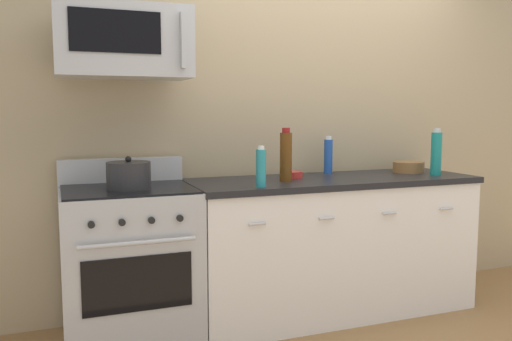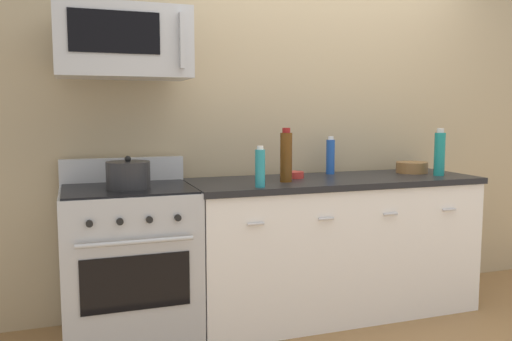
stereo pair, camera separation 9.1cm
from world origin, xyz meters
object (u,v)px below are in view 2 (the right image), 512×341
(stockpot, at_px, (128,175))
(bottle_wine_amber, at_px, (286,156))
(bowl_red_small, at_px, (294,175))
(bottle_soda_blue, at_px, (330,156))
(microwave, at_px, (123,43))
(bottle_sparkling_teal, at_px, (440,153))
(range_oven, at_px, (130,263))
(bottle_dish_soap, at_px, (260,168))
(bowl_wooden_salad, at_px, (412,167))

(stockpot, bearing_deg, bottle_wine_amber, -1.18)
(bowl_red_small, bearing_deg, bottle_soda_blue, 20.22)
(microwave, xyz_separation_m, bottle_sparkling_teal, (2.09, -0.16, -0.68))
(microwave, distance_m, bottle_soda_blue, 1.60)
(bottle_wine_amber, bearing_deg, range_oven, 175.66)
(bottle_dish_soap, distance_m, stockpot, 0.76)
(range_oven, distance_m, bottle_wine_amber, 1.15)
(bottle_wine_amber, relative_size, stockpot, 1.37)
(bowl_wooden_salad, bearing_deg, bottle_dish_soap, -165.74)
(bottle_dish_soap, relative_size, bowl_red_small, 1.81)
(bottle_soda_blue, bearing_deg, bottle_sparkling_teal, -26.06)
(microwave, bearing_deg, bottle_wine_amber, -6.97)
(bottle_sparkling_teal, relative_size, bottle_wine_amber, 0.96)
(bottle_sparkling_teal, bearing_deg, bottle_soda_blue, 153.94)
(microwave, distance_m, bottle_sparkling_teal, 2.20)
(bottle_soda_blue, distance_m, bowl_wooden_salad, 0.61)
(bottle_sparkling_teal, relative_size, bowl_red_small, 2.43)
(microwave, xyz_separation_m, stockpot, (-0.00, -0.10, -0.75))
(bowl_wooden_salad, bearing_deg, range_oven, -177.55)
(bottle_dish_soap, bearing_deg, range_oven, 161.93)
(bowl_wooden_salad, bearing_deg, stockpot, -176.04)
(bowl_wooden_salad, distance_m, stockpot, 2.02)
(microwave, distance_m, bowl_red_small, 1.36)
(stockpot, bearing_deg, bowl_red_small, 7.58)
(bowl_red_small, bearing_deg, bottle_sparkling_teal, -11.56)
(bottle_dish_soap, bearing_deg, bowl_wooden_salad, 14.26)
(microwave, height_order, bottle_sparkling_teal, microwave)
(range_oven, relative_size, bottle_wine_amber, 3.16)
(bottle_sparkling_teal, bearing_deg, bottle_dish_soap, -174.68)
(bowl_wooden_salad, xyz_separation_m, stockpot, (-2.01, -0.14, 0.04))
(bottle_sparkling_teal, xyz_separation_m, bottle_soda_blue, (-0.67, 0.33, -0.03))
(bottle_dish_soap, distance_m, bottle_wine_amber, 0.29)
(microwave, height_order, bottle_soda_blue, microwave)
(range_oven, bearing_deg, stockpot, -90.00)
(bottle_soda_blue, xyz_separation_m, stockpot, (-1.42, -0.27, -0.05))
(range_oven, distance_m, microwave, 1.28)
(bottle_sparkling_teal, height_order, bottle_soda_blue, bottle_sparkling_teal)
(range_oven, xyz_separation_m, bottle_dish_soap, (0.73, -0.24, 0.57))
(range_oven, relative_size, bottle_soda_blue, 4.01)
(range_oven, xyz_separation_m, bowl_red_small, (1.09, 0.09, 0.47))
(bowl_red_small, bearing_deg, bottle_wine_amber, -127.17)
(bottle_sparkling_teal, height_order, bowl_wooden_salad, bottle_sparkling_teal)
(bowl_red_small, bearing_deg, microwave, -177.53)
(range_oven, height_order, bottle_wine_amber, bottle_wine_amber)
(microwave, relative_size, bottle_soda_blue, 2.79)
(bottle_sparkling_teal, height_order, stockpot, bottle_sparkling_teal)
(bottle_soda_blue, bearing_deg, bowl_wooden_salad, -12.24)
(bottle_dish_soap, xyz_separation_m, bowl_wooden_salad, (1.28, 0.33, -0.07))
(microwave, xyz_separation_m, bowl_wooden_salad, (2.01, 0.04, -0.79))
(range_oven, xyz_separation_m, bottle_wine_amber, (0.97, -0.07, 0.61))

